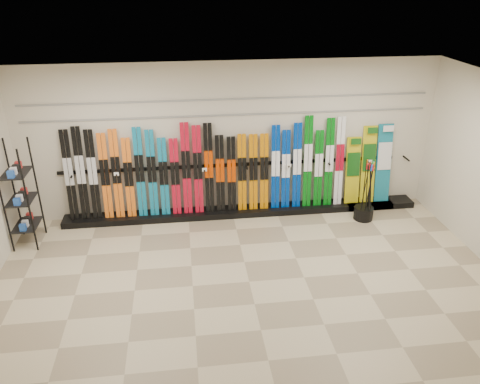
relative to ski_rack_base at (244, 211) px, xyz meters
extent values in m
plane|color=gray|center=(-0.22, -2.28, -0.06)|extent=(8.00, 8.00, 0.00)
plane|color=beige|center=(-0.22, 0.22, 1.44)|extent=(8.00, 0.00, 8.00)
plane|color=silver|center=(-0.22, -2.28, 2.94)|extent=(8.00, 8.00, 0.00)
cube|color=black|center=(0.00, 0.00, 0.00)|extent=(8.00, 0.40, 0.12)
cube|color=black|center=(-3.27, 0.04, 0.93)|extent=(0.17, 0.20, 1.75)
cube|color=black|center=(-3.06, 0.05, 0.96)|extent=(0.17, 0.21, 1.80)
cube|color=black|center=(-2.85, 0.04, 0.92)|extent=(0.17, 0.20, 1.73)
cube|color=orange|center=(-2.63, 0.04, 0.89)|extent=(0.17, 0.19, 1.66)
cube|color=orange|center=(-2.42, 0.04, 0.92)|extent=(0.17, 0.20, 1.72)
cube|color=orange|center=(-2.20, 0.03, 0.83)|extent=(0.17, 0.18, 1.55)
cube|color=#0F6C91|center=(-1.98, 0.04, 0.93)|extent=(0.17, 0.20, 1.74)
cube|color=#0F6C91|center=(-1.76, 0.04, 0.90)|extent=(0.17, 0.19, 1.68)
cube|color=#0F6C91|center=(-1.54, 0.03, 0.82)|extent=(0.17, 0.18, 1.53)
cube|color=#B10C22|center=(-1.33, 0.03, 0.81)|extent=(0.17, 0.18, 1.50)
cube|color=#B10C22|center=(-1.11, 0.05, 0.96)|extent=(0.17, 0.21, 1.79)
cube|color=#B10C22|center=(-0.89, 0.04, 0.93)|extent=(0.17, 0.20, 1.73)
cube|color=black|center=(-0.68, 0.04, 0.94)|extent=(0.17, 0.20, 1.77)
cube|color=black|center=(-0.46, 0.03, 0.82)|extent=(0.17, 0.18, 1.53)
cube|color=black|center=(-0.24, 0.03, 0.81)|extent=(0.17, 0.17, 1.49)
cube|color=#C77104|center=(-0.03, 0.03, 0.83)|extent=(0.17, 0.18, 1.53)
cube|color=#C77104|center=(0.19, 0.03, 0.82)|extent=(0.17, 0.18, 1.52)
cube|color=#C77104|center=(0.40, 0.03, 0.82)|extent=(0.17, 0.18, 1.52)
cube|color=#002F97|center=(0.63, 0.04, 0.90)|extent=(0.17, 0.19, 1.68)
cube|color=#002F97|center=(0.83, 0.03, 0.85)|extent=(0.17, 0.18, 1.58)
cube|color=#002F97|center=(1.06, 0.04, 0.91)|extent=(0.17, 0.20, 1.71)
cube|color=#05610F|center=(1.27, 0.05, 0.98)|extent=(0.17, 0.21, 1.84)
cube|color=#05610F|center=(1.50, 0.03, 0.83)|extent=(0.17, 0.18, 1.55)
cube|color=#05610F|center=(1.71, 0.04, 0.95)|extent=(0.17, 0.20, 1.78)
cube|color=white|center=(1.92, 0.05, 0.96)|extent=(0.17, 0.21, 1.79)
cube|color=gold|center=(2.23, 0.07, 0.74)|extent=(0.29, 0.21, 1.36)
cube|color=gold|center=(2.54, 0.08, 0.84)|extent=(0.29, 0.24, 1.57)
cube|color=#14728C|center=(2.87, 0.08, 0.86)|extent=(0.31, 0.25, 1.60)
cube|color=black|center=(-3.97, -0.58, 0.88)|extent=(0.40, 0.60, 1.88)
cylinder|color=black|center=(2.31, -0.51, 0.07)|extent=(0.37, 0.37, 0.25)
cylinder|color=black|center=(2.25, -0.56, 0.55)|extent=(0.14, 0.11, 1.17)
cylinder|color=black|center=(2.32, -0.37, 0.55)|extent=(0.05, 0.02, 1.18)
cylinder|color=black|center=(2.30, -0.63, 0.55)|extent=(0.09, 0.03, 1.18)
cylinder|color=black|center=(2.39, -0.48, 0.55)|extent=(0.02, 0.08, 1.18)
cylinder|color=black|center=(2.33, -0.63, 0.55)|extent=(0.10, 0.11, 1.18)
cylinder|color=black|center=(2.40, -0.52, 0.55)|extent=(0.10, 0.15, 1.17)
cylinder|color=black|center=(2.40, -0.47, 0.55)|extent=(0.02, 0.03, 1.18)
cylinder|color=black|center=(2.37, -0.54, 0.55)|extent=(0.13, 0.04, 1.18)
cylinder|color=black|center=(2.29, -0.58, 0.55)|extent=(0.15, 0.12, 1.17)
cylinder|color=black|center=(2.33, -0.48, 0.55)|extent=(0.06, 0.12, 1.18)
cube|color=gray|center=(-0.22, 0.20, 1.94)|extent=(7.60, 0.02, 0.03)
cube|color=gray|center=(-0.22, 0.20, 2.24)|extent=(7.60, 0.02, 0.03)
camera|label=1|loc=(-1.14, -8.27, 4.37)|focal=35.00mm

